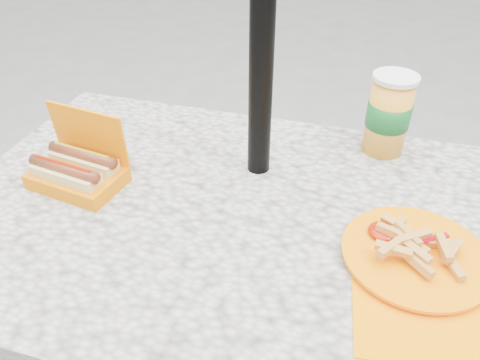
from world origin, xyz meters
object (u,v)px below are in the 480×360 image
(fries_plate, at_px, (414,258))
(soda_cup, at_px, (389,114))
(hotdog_box, at_px, (77,170))
(umbrella_pole, at_px, (263,12))

(fries_plate, height_order, soda_cup, soda_cup)
(hotdog_box, bearing_deg, umbrella_pole, 33.31)
(hotdog_box, bearing_deg, soda_cup, 36.04)
(umbrella_pole, xyz_separation_m, hotdog_box, (-0.36, -0.17, -0.31))
(umbrella_pole, height_order, soda_cup, umbrella_pole)
(fries_plate, bearing_deg, umbrella_pole, 147.91)
(umbrella_pole, relative_size, hotdog_box, 10.58)
(umbrella_pole, height_order, hotdog_box, umbrella_pole)
(umbrella_pole, relative_size, soda_cup, 11.48)
(soda_cup, bearing_deg, hotdog_box, -152.53)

